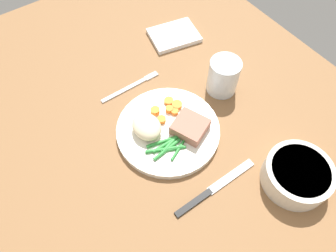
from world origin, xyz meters
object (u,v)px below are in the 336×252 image
dinner_plate (168,130)px  napkin (174,35)px  water_glass (223,78)px  fork (130,87)px  knife (214,189)px  salad_bowl (297,174)px  meat_portion (190,127)px

dinner_plate → napkin: (-25.28, 19.91, -0.15)cm
water_glass → fork: bearing=-125.7°
fork → napkin: size_ratio=1.24×
fork → napkin: bearing=112.6°
dinner_plate → knife: dinner_plate is taller
fork → water_glass: bearing=53.5°
dinner_plate → water_glass: water_glass is taller
dinner_plate → water_glass: (-2.98, 18.61, 3.18)cm
fork → salad_bowl: 44.27cm
salad_bowl → dinner_plate: bearing=-149.5°
dinner_plate → napkin: dinner_plate is taller
knife → salad_bowl: bearing=64.4°
meat_portion → salad_bowl: (21.82, 11.00, 0.04)cm
dinner_plate → napkin: 32.18cm
water_glass → salad_bowl: 28.30cm
dinner_plate → meat_portion: 5.39cm
knife → meat_portion: bearing=166.3°
knife → salad_bowl: 17.31cm
meat_portion → salad_bowl: size_ratio=0.52×
knife → water_glass: (-19.90, 18.90, 3.78)cm
meat_portion → water_glass: (-6.19, 14.86, 1.01)cm
meat_portion → fork: bearing=-168.5°
dinner_plate → knife: bearing=-1.0°
meat_portion → water_glass: bearing=112.6°
fork → salad_bowl: size_ratio=1.20×
meat_portion → knife: size_ratio=0.35×
knife → napkin: bearing=157.1°
salad_bowl → meat_portion: bearing=-153.3°
meat_portion → water_glass: size_ratio=0.78×
water_glass → napkin: (-22.30, 1.30, -3.33)cm
water_glass → salad_bowl: bearing=-7.9°
meat_portion → knife: (13.71, -4.04, -2.77)cm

